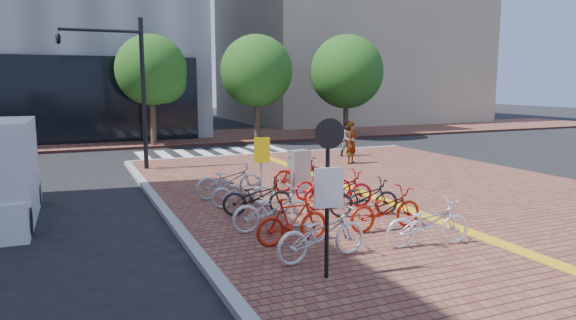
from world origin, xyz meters
name	(u,v)px	position (x,y,z in m)	size (l,w,h in m)	color
ground	(343,223)	(0.00, 0.00, 0.00)	(120.00, 120.00, 0.00)	black
kerb_north	(276,154)	(3.00, 12.00, 0.08)	(14.00, 0.25, 0.15)	gray
far_sidewalk	(178,138)	(0.00, 21.00, 0.07)	(70.00, 8.00, 0.15)	brown
building_beige	(345,23)	(18.00, 32.00, 9.00)	(20.00, 18.00, 18.00)	gray
crosswalk	(216,153)	(0.50, 14.00, 0.01)	(7.50, 4.00, 0.01)	silver
street_trees	(273,73)	(5.04, 17.45, 4.10)	(16.20, 4.60, 6.35)	#38281E
bike_0	(321,234)	(-1.93, -2.57, 0.67)	(0.68, 1.96, 1.03)	silver
bike_1	(293,221)	(-2.04, -1.44, 0.65)	(0.47, 1.66, 1.00)	red
bike_2	(272,209)	(-2.07, -0.33, 0.66)	(0.67, 1.92, 1.01)	silver
bike_3	(258,197)	(-1.90, 1.12, 0.62)	(0.63, 1.80, 0.95)	black
bike_4	(242,191)	(-2.01, 2.03, 0.60)	(0.59, 1.70, 0.89)	#B9BABF
bike_5	(229,180)	(-2.02, 3.27, 0.68)	(0.70, 2.01, 1.06)	#A4A4A8
bike_6	(428,223)	(0.49, -2.68, 0.64)	(0.65, 1.87, 0.98)	white
bike_7	(386,209)	(0.34, -1.34, 0.65)	(0.66, 1.89, 0.99)	#AB200C
bike_8	(364,197)	(0.54, -0.06, 0.63)	(0.64, 1.84, 0.96)	black
bike_9	(338,190)	(0.33, 0.87, 0.67)	(0.68, 1.96, 1.03)	red
bike_10	(323,185)	(0.44, 1.98, 0.60)	(0.59, 1.71, 0.90)	#B80D10
bike_11	(300,173)	(0.32, 3.34, 0.71)	(0.53, 1.88, 1.13)	#A7160B
pedestrian_a	(352,143)	(4.62, 7.53, 1.02)	(0.63, 0.42, 1.74)	gray
pedestrian_b	(349,138)	(5.60, 9.50, 0.97)	(0.80, 0.62, 1.64)	#525868
utility_box	(299,171)	(0.25, 3.27, 0.80)	(0.60, 0.43, 1.30)	#A6A5AA
yellow_sign	(261,156)	(-1.01, 3.21, 1.37)	(0.46, 0.20, 1.76)	#B7B7BC
notice_sign	(328,179)	(-2.27, -3.47, 1.91)	(0.51, 0.16, 2.79)	black
traffic_light_pole	(105,65)	(-4.84, 9.63, 4.17)	(3.12, 1.20, 5.82)	black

